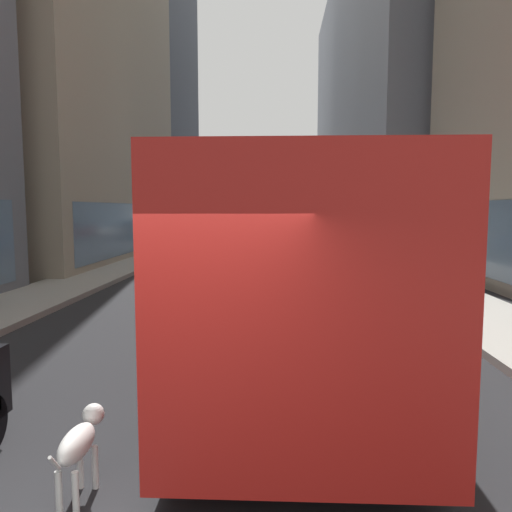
% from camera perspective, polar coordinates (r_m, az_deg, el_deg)
% --- Properties ---
extents(ground_plane, '(120.00, 120.00, 0.00)m').
position_cam_1_polar(ground_plane, '(37.69, 1.02, 1.83)').
color(ground_plane, '#232326').
extents(sidewalk_left, '(2.40, 110.00, 0.15)m').
position_cam_1_polar(sidewalk_left, '(38.26, -7.55, 1.95)').
color(sidewalk_left, '#9E9991').
rests_on(sidewalk_left, ground).
extents(sidewalk_right, '(2.40, 110.00, 0.15)m').
position_cam_1_polar(sidewalk_right, '(37.96, 9.65, 1.89)').
color(sidewalk_right, '#ADA89E').
rests_on(sidewalk_right, ground).
extents(building_left_far, '(8.88, 17.12, 25.98)m').
position_cam_1_polar(building_left_far, '(46.21, -14.51, 18.58)').
color(building_left_far, '#4C515B').
rests_on(building_left_far, ground).
extents(building_right_mid, '(11.61, 22.58, 21.44)m').
position_cam_1_polar(building_right_mid, '(36.82, 20.76, 18.16)').
color(building_right_mid, slate).
rests_on(building_right_mid, ground).
extents(building_right_far, '(11.13, 18.25, 25.01)m').
position_cam_1_polar(building_right_far, '(57.21, 13.99, 15.55)').
color(building_right_far, slate).
rests_on(building_right_far, ground).
extents(transit_bus, '(2.78, 11.53, 3.05)m').
position_cam_1_polar(transit_bus, '(9.21, 3.88, 0.97)').
color(transit_bus, red).
rests_on(transit_bus, ground).
extents(car_red_coupe, '(1.83, 4.52, 1.62)m').
position_cam_1_polar(car_red_coupe, '(37.31, 5.31, 3.03)').
color(car_red_coupe, red).
rests_on(car_red_coupe, ground).
extents(car_blue_hatchback, '(1.95, 4.29, 1.62)m').
position_cam_1_polar(car_blue_hatchback, '(24.52, 3.02, 1.68)').
color(car_blue_hatchback, '#4C6BB7').
rests_on(car_blue_hatchback, ground).
extents(car_white_van, '(1.91, 4.46, 1.62)m').
position_cam_1_polar(car_white_van, '(48.68, -0.06, 3.67)').
color(car_white_van, silver).
rests_on(car_white_van, ground).
extents(car_silver_sedan, '(1.93, 4.26, 1.62)m').
position_cam_1_polar(car_silver_sedan, '(41.01, -0.54, 3.29)').
color(car_silver_sedan, '#B7BABF').
rests_on(car_silver_sedan, ground).
extents(car_grey_wagon, '(1.90, 4.38, 1.62)m').
position_cam_1_polar(car_grey_wagon, '(17.73, 3.21, 0.15)').
color(car_grey_wagon, slate).
rests_on(car_grey_wagon, ground).
extents(dalmatian_dog, '(0.22, 0.96, 0.72)m').
position_cam_1_polar(dalmatian_dog, '(4.68, -20.47, -20.25)').
color(dalmatian_dog, white).
rests_on(dalmatian_dog, ground).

